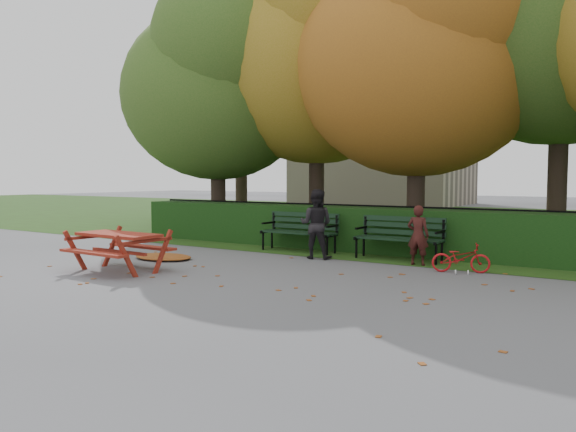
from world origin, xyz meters
The scene contains 17 objects.
ground centered at (0.00, 0.00, 0.00)m, with size 90.00×90.00×0.00m, color slate.
grass_strip centered at (0.00, 14.00, 0.01)m, with size 90.00×90.00×0.00m, color #233D13.
building_left centered at (-9.00, 26.00, 7.50)m, with size 10.00×7.00×15.00m, color tan.
hedge centered at (0.00, 4.50, 0.50)m, with size 13.00×0.90×1.00m, color black.
iron_fence centered at (0.00, 5.30, 0.54)m, with size 14.00×0.04×1.02m.
tree_a centered at (-5.19, 5.58, 4.52)m, with size 5.88×5.60×7.48m.
tree_b centered at (-2.44, 6.75, 5.40)m, with size 6.72×6.40×8.79m.
tree_c centered at (0.83, 5.96, 4.82)m, with size 6.30×6.00×8.00m.
tree_f centered at (-7.13, 9.24, 5.69)m, with size 6.93×6.60×9.19m.
bench_left centered at (-1.30, 3.70, 0.52)m, with size 1.80×0.57×0.88m.
bench_right centered at (1.10, 3.70, 0.52)m, with size 1.80×0.57×0.88m.
picnic_table centered at (-2.59, -0.41, 0.54)m, with size 1.65×1.35×0.79m.
leaf_pile centered at (-3.06, 1.13, 0.05)m, with size 1.32×0.91×0.09m, color maroon.
leaf_scatter centered at (0.00, 0.30, 0.01)m, with size 9.00×5.70×0.01m, color maroon, non-canonical shape.
child centered at (1.66, 3.20, 0.58)m, with size 0.42×0.28×1.16m, color #391512.
adult centered at (-0.42, 2.90, 0.72)m, with size 0.70×0.55×1.44m, color black.
bicycle centered at (2.60, 2.82, 0.26)m, with size 0.35×1.00×0.53m, color red.
Camera 1 is at (5.41, -7.12, 1.70)m, focal length 35.00 mm.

